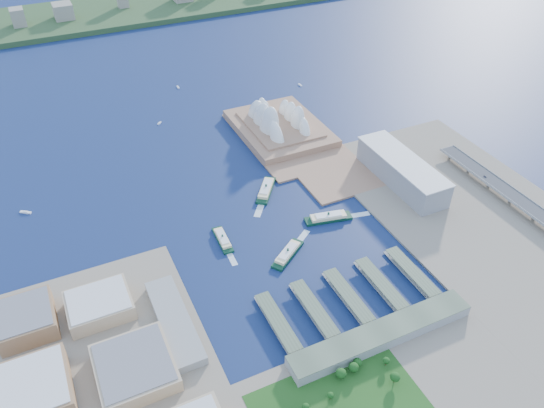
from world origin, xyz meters
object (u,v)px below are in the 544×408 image
ferry_c (288,252)px  toaster_building (402,171)px  ferry_a (223,238)px  opera_house (280,114)px  ferry_b (266,188)px  ferry_d (328,216)px  car_c (485,177)px

ferry_c → toaster_building: bearing=-107.9°
ferry_a → opera_house: bearing=52.1°
opera_house → ferry_c: opera_house is taller
ferry_b → ferry_c: (-30.33, -127.04, -0.48)m
toaster_building → ferry_c: 218.75m
opera_house → ferry_d: 232.48m
ferry_c → ferry_d: bearing=-99.1°
ferry_a → ferry_c: 83.12m
opera_house → ferry_b: size_ratio=2.92×
toaster_building → ferry_c: bearing=-162.7°
ferry_c → car_c: size_ratio=11.57×
ferry_a → ferry_b: ferry_b is taller
opera_house → car_c: 318.62m
toaster_building → ferry_d: size_ratio=2.54×
ferry_d → car_c: (232.43, -27.24, 9.79)m
ferry_c → ferry_d: size_ratio=0.93×
ferry_c → ferry_a: bearing=11.3°
ferry_a → ferry_d: bearing=-5.4°
opera_house → car_c: opera_house is taller
toaster_building → car_c: bearing=-28.3°
ferry_d → ferry_b: bearing=39.1°
toaster_building → car_c: 114.87m
toaster_building → ferry_b: toaster_building is taller
ferry_a → ferry_c: ferry_c is taller
toaster_building → ferry_a: 269.19m
ferry_b → ferry_c: 130.62m
ferry_b → ferry_d: size_ratio=1.01×
toaster_building → car_c: toaster_building is taller
opera_house → ferry_d: size_ratio=2.95×
ferry_a → car_c: 372.73m
ferry_c → car_c: 309.68m
ferry_b → car_c: (279.01, -116.62, 9.74)m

